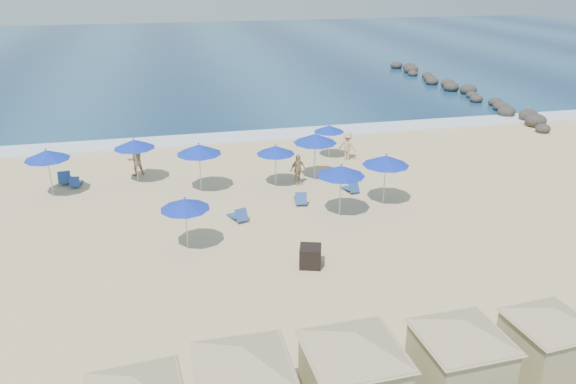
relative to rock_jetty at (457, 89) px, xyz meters
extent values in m
plane|color=#DABC8A|center=(-24.01, -24.90, -0.36)|extent=(160.00, 160.00, 0.00)
cube|color=navy|center=(-24.01, 30.10, -0.33)|extent=(160.00, 80.00, 0.06)
cube|color=white|center=(-24.01, -9.40, -0.32)|extent=(160.00, 2.50, 0.08)
ellipsoid|color=#2A2523|center=(-0.61, -12.90, -0.09)|extent=(1.00, 1.00, 0.65)
ellipsoid|color=#2A2523|center=(-0.13, -11.40, 0.05)|extent=(1.48, 1.48, 0.96)
ellipsoid|color=#2A2523|center=(0.35, -9.90, 0.02)|extent=(1.40, 1.40, 0.91)
ellipsoid|color=#2A2523|center=(-0.49, -8.40, 0.00)|extent=(1.32, 1.32, 0.86)
ellipsoid|color=#2A2523|center=(-0.01, -6.90, -0.02)|extent=(1.24, 1.24, 0.81)
ellipsoid|color=#2A2523|center=(0.47, -5.40, -0.04)|extent=(1.16, 1.16, 0.75)
ellipsoid|color=#2A2523|center=(-0.37, -3.90, -0.06)|extent=(1.08, 1.08, 0.70)
ellipsoid|color=#2A2523|center=(0.11, -2.40, -0.09)|extent=(1.00, 1.00, 0.65)
ellipsoid|color=#2A2523|center=(0.59, -0.90, 0.05)|extent=(1.48, 1.48, 0.96)
ellipsoid|color=#2A2523|center=(-0.25, 0.60, 0.02)|extent=(1.40, 1.40, 0.91)
ellipsoid|color=#2A2523|center=(0.23, 2.10, 0.00)|extent=(1.32, 1.32, 0.86)
ellipsoid|color=#2A2523|center=(-0.61, 3.60, -0.02)|extent=(1.24, 1.24, 0.81)
ellipsoid|color=#2A2523|center=(-0.13, 5.10, -0.04)|extent=(1.16, 1.16, 0.75)
ellipsoid|color=#2A2523|center=(0.35, 6.60, -0.06)|extent=(1.08, 1.08, 0.70)
ellipsoid|color=#2A2523|center=(-0.49, 8.10, -0.09)|extent=(1.00, 1.00, 0.65)
ellipsoid|color=#2A2523|center=(-0.01, 9.60, 0.05)|extent=(1.48, 1.48, 0.96)
ellipsoid|color=#2A2523|center=(0.47, 11.10, 0.02)|extent=(1.40, 1.40, 0.91)
ellipsoid|color=#2A2523|center=(-0.37, 12.60, 0.00)|extent=(1.32, 1.32, 0.86)
cube|color=black|center=(-20.84, -26.91, 0.04)|extent=(1.01, 1.01, 0.81)
pyramid|color=tan|center=(-26.99, -34.83, 2.11)|extent=(4.31, 4.31, 0.49)
cube|color=tan|center=(-24.56, -34.54, 1.74)|extent=(2.20, 2.20, 0.08)
pyramid|color=tan|center=(-24.56, -34.54, 2.26)|extent=(4.60, 4.60, 0.52)
cube|color=tan|center=(-21.90, -34.69, 1.78)|extent=(2.33, 2.33, 0.09)
pyramid|color=tan|center=(-21.90, -34.69, 2.32)|extent=(4.70, 4.70, 0.54)
cube|color=tan|center=(-18.99, -34.64, 0.65)|extent=(2.10, 2.10, 2.02)
cube|color=tan|center=(-18.99, -34.64, 1.66)|extent=(2.20, 2.20, 0.08)
pyramid|color=tan|center=(-18.99, -34.64, 2.17)|extent=(4.43, 4.43, 0.51)
cube|color=tan|center=(-16.26, -34.42, 0.57)|extent=(2.01, 2.01, 1.86)
cube|color=tan|center=(-16.26, -34.42, 1.50)|extent=(2.11, 2.11, 0.07)
pyramid|color=tan|center=(-16.26, -34.42, 1.97)|extent=(4.07, 4.07, 0.47)
cylinder|color=#A5A8AD|center=(-31.46, -17.26, 0.61)|extent=(0.05, 0.05, 1.95)
cone|color=#102CB6|center=(-31.46, -17.26, 1.77)|extent=(2.16, 2.16, 0.46)
sphere|color=#102CB6|center=(-31.46, -17.26, 2.05)|extent=(0.08, 0.08, 0.08)
cylinder|color=#A5A8AD|center=(-27.38, -16.27, 0.60)|extent=(0.05, 0.05, 1.92)
cone|color=#102CB6|center=(-27.38, -16.27, 1.73)|extent=(2.12, 2.12, 0.45)
sphere|color=#102CB6|center=(-27.38, -16.27, 2.01)|extent=(0.08, 0.08, 0.08)
cylinder|color=#A5A8AD|center=(-24.23, -18.30, 0.65)|extent=(0.05, 0.05, 2.03)
cone|color=#102CB6|center=(-24.23, -18.30, 1.85)|extent=(2.24, 2.24, 0.48)
sphere|color=#102CB6|center=(-24.23, -18.30, 2.15)|extent=(0.09, 0.09, 0.09)
cylinder|color=#A5A8AD|center=(-25.29, -24.40, 0.53)|extent=(0.05, 0.05, 1.79)
cone|color=#102CB6|center=(-25.29, -24.40, 1.59)|extent=(1.98, 1.98, 0.42)
sphere|color=#102CB6|center=(-25.29, -24.40, 1.85)|extent=(0.08, 0.08, 0.08)
cylinder|color=#A5A8AD|center=(-20.39, -18.46, 0.53)|extent=(0.05, 0.05, 1.78)
cone|color=#102CB6|center=(-20.39, -18.46, 1.59)|extent=(1.97, 1.97, 0.42)
sphere|color=#102CB6|center=(-20.39, -18.46, 1.84)|extent=(0.08, 0.08, 0.08)
cylinder|color=#A5A8AD|center=(-18.30, -22.69, 0.63)|extent=(0.05, 0.05, 1.97)
cone|color=#102CB6|center=(-18.30, -22.69, 1.79)|extent=(2.18, 2.18, 0.47)
sphere|color=#102CB6|center=(-18.30, -22.69, 2.08)|extent=(0.08, 0.08, 0.08)
cylinder|color=#A5A8AD|center=(-16.39, -14.67, 0.45)|extent=(0.04, 0.04, 1.62)
cone|color=#102CB6|center=(-16.39, -14.67, 1.40)|extent=(1.79, 1.79, 0.38)
sphere|color=#102CB6|center=(-16.39, -14.67, 1.64)|extent=(0.07, 0.07, 0.07)
cylinder|color=#A5A8AD|center=(-18.17, -17.97, 0.68)|extent=(0.05, 0.05, 2.08)
cone|color=#102CB6|center=(-18.17, -17.97, 1.90)|extent=(2.29, 2.29, 0.49)
sphere|color=#102CB6|center=(-18.17, -17.97, 2.20)|extent=(0.09, 0.09, 0.09)
cylinder|color=#A5A8AD|center=(-15.84, -21.89, 0.64)|extent=(0.05, 0.05, 2.00)
cone|color=#102CB6|center=(-15.84, -21.89, 1.82)|extent=(2.21, 2.21, 0.47)
sphere|color=#102CB6|center=(-15.84, -21.89, 2.11)|extent=(0.08, 0.08, 0.08)
cube|color=#294D98|center=(-31.11, -15.40, -0.19)|extent=(0.73, 1.36, 0.36)
cube|color=#294D98|center=(-31.06, -15.95, 0.08)|extent=(0.65, 0.41, 0.64)
cube|color=#294D98|center=(-30.49, -16.05, -0.22)|extent=(0.57, 1.08, 0.29)
cube|color=#294D98|center=(-30.52, -16.50, -0.01)|extent=(0.51, 0.32, 0.51)
cube|color=#294D98|center=(-22.95, -22.07, -0.21)|extent=(0.86, 1.26, 0.32)
cube|color=#294D98|center=(-22.80, -22.53, 0.03)|extent=(0.61, 0.46, 0.56)
cube|color=#294D98|center=(-19.69, -20.83, -0.20)|extent=(0.74, 1.25, 0.32)
cube|color=#294D98|center=(-19.77, -21.32, 0.03)|extent=(0.60, 0.41, 0.57)
cube|color=#294D98|center=(-16.90, -20.01, -0.22)|extent=(0.69, 1.15, 0.30)
cube|color=#294D98|center=(-16.82, -20.45, 0.00)|extent=(0.55, 0.38, 0.52)
imported|color=tan|center=(-27.45, -15.17, 0.50)|extent=(0.99, 0.86, 1.73)
imported|color=tan|center=(-19.25, -18.54, 0.45)|extent=(1.03, 0.78, 1.63)
imported|color=tan|center=(-15.45, -15.35, 0.47)|extent=(1.20, 1.18, 1.66)
camera|label=1|loc=(-25.91, -45.00, 10.36)|focal=35.00mm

